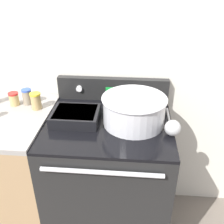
{
  "coord_description": "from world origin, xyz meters",
  "views": [
    {
      "loc": [
        0.14,
        -0.99,
        1.72
      ],
      "look_at": [
        0.02,
        0.35,
        0.97
      ],
      "focal_mm": 42.0,
      "sensor_mm": 36.0,
      "label": 1
    }
  ],
  "objects_px": {
    "casserole_dish": "(76,115)",
    "ladle": "(172,127)",
    "spice_jar_red_cap": "(14,99)",
    "spice_jar_yellow_cap": "(36,101)",
    "spice_jar_blue_cap": "(27,97)",
    "mixing_bowl": "(134,109)"
  },
  "relations": [
    {
      "from": "casserole_dish",
      "to": "ladle",
      "type": "bearing_deg",
      "value": -9.19
    },
    {
      "from": "spice_jar_red_cap",
      "to": "spice_jar_yellow_cap",
      "type": "bearing_deg",
      "value": -12.83
    },
    {
      "from": "casserole_dish",
      "to": "spice_jar_red_cap",
      "type": "xyz_separation_m",
      "value": [
        -0.43,
        0.14,
        0.02
      ]
    },
    {
      "from": "casserole_dish",
      "to": "spice_jar_red_cap",
      "type": "bearing_deg",
      "value": 161.56
    },
    {
      "from": "casserole_dish",
      "to": "spice_jar_blue_cap",
      "type": "relative_size",
      "value": 2.64
    },
    {
      "from": "mixing_bowl",
      "to": "casserole_dish",
      "type": "xyz_separation_m",
      "value": [
        -0.34,
        -0.0,
        -0.06
      ]
    },
    {
      "from": "ladle",
      "to": "spice_jar_yellow_cap",
      "type": "xyz_separation_m",
      "value": [
        -0.83,
        0.2,
        0.03
      ]
    },
    {
      "from": "mixing_bowl",
      "to": "spice_jar_yellow_cap",
      "type": "xyz_separation_m",
      "value": [
        -0.62,
        0.1,
        -0.03
      ]
    },
    {
      "from": "mixing_bowl",
      "to": "casserole_dish",
      "type": "relative_size",
      "value": 1.36
    },
    {
      "from": "mixing_bowl",
      "to": "spice_jar_yellow_cap",
      "type": "relative_size",
      "value": 3.46
    },
    {
      "from": "casserole_dish",
      "to": "ladle",
      "type": "distance_m",
      "value": 0.56
    },
    {
      "from": "spice_jar_blue_cap",
      "to": "spice_jar_yellow_cap",
      "type": "bearing_deg",
      "value": -36.56
    },
    {
      "from": "ladle",
      "to": "spice_jar_red_cap",
      "type": "bearing_deg",
      "value": 166.65
    },
    {
      "from": "ladle",
      "to": "spice_jar_yellow_cap",
      "type": "height_order",
      "value": "spice_jar_yellow_cap"
    },
    {
      "from": "mixing_bowl",
      "to": "spice_jar_blue_cap",
      "type": "bearing_deg",
      "value": 166.76
    },
    {
      "from": "ladle",
      "to": "spice_jar_yellow_cap",
      "type": "relative_size",
      "value": 3.09
    },
    {
      "from": "casserole_dish",
      "to": "spice_jar_blue_cap",
      "type": "xyz_separation_m",
      "value": [
        -0.35,
        0.17,
        0.03
      ]
    },
    {
      "from": "ladle",
      "to": "spice_jar_blue_cap",
      "type": "relative_size",
      "value": 3.2
    },
    {
      "from": "mixing_bowl",
      "to": "spice_jar_blue_cap",
      "type": "relative_size",
      "value": 3.58
    },
    {
      "from": "spice_jar_yellow_cap",
      "to": "spice_jar_red_cap",
      "type": "distance_m",
      "value": 0.17
    },
    {
      "from": "ladle",
      "to": "spice_jar_red_cap",
      "type": "height_order",
      "value": "spice_jar_red_cap"
    },
    {
      "from": "spice_jar_yellow_cap",
      "to": "spice_jar_blue_cap",
      "type": "height_order",
      "value": "spice_jar_yellow_cap"
    }
  ]
}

